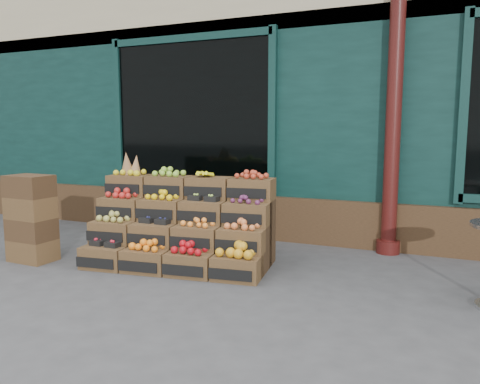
% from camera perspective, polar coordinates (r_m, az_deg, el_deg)
% --- Properties ---
extents(ground, '(60.00, 60.00, 0.00)m').
position_cam_1_polar(ground, '(4.45, -1.20, -12.19)').
color(ground, '#3E3E41').
rests_on(ground, ground).
extents(shop_facade, '(12.00, 6.24, 4.80)m').
position_cam_1_polar(shop_facade, '(9.13, 12.47, 13.08)').
color(shop_facade, black).
rests_on(shop_facade, ground).
extents(crate_display, '(2.09, 1.22, 1.24)m').
position_cam_1_polar(crate_display, '(5.33, -7.02, -4.57)').
color(crate_display, '#4F371F').
rests_on(crate_display, ground).
extents(spare_crates, '(0.51, 0.36, 0.99)m').
position_cam_1_polar(spare_crates, '(5.87, -24.11, -2.95)').
color(spare_crates, '#4F371F').
rests_on(spare_crates, ground).
extents(shopkeeper, '(0.69, 0.51, 1.75)m').
position_cam_1_polar(shopkeeper, '(7.50, -2.61, 2.81)').
color(shopkeeper, '#144927').
rests_on(shopkeeper, ground).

